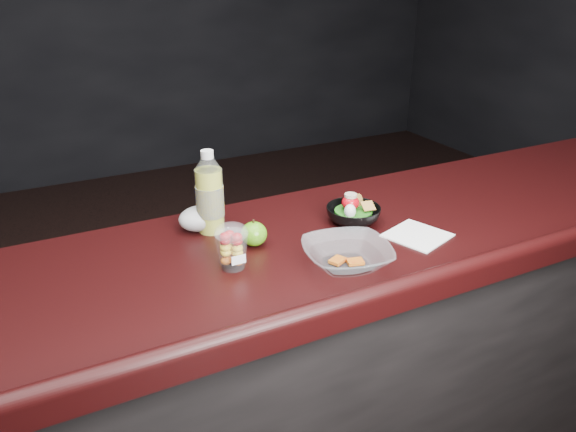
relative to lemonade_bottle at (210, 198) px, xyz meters
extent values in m
cube|color=black|center=(0.09, -0.19, -0.63)|extent=(4.00, 0.65, 0.98)
cube|color=black|center=(0.09, -0.19, -0.12)|extent=(4.06, 0.71, 0.04)
cylinder|color=gold|center=(0.00, 0.00, -0.01)|extent=(0.08, 0.08, 0.19)
cylinder|color=white|center=(0.00, 0.00, -0.01)|extent=(0.08, 0.08, 0.19)
cone|color=white|center=(0.00, 0.00, 0.11)|extent=(0.08, 0.08, 0.03)
cylinder|color=white|center=(0.00, 0.00, 0.13)|extent=(0.04, 0.04, 0.02)
cylinder|color=#072D99|center=(0.00, 0.00, -0.01)|extent=(0.08, 0.08, 0.09)
ellipsoid|color=white|center=(-0.03, -0.24, 0.00)|extent=(0.09, 0.09, 0.05)
ellipsoid|color=#377D0E|center=(0.07, -0.15, -0.07)|extent=(0.08, 0.08, 0.07)
cylinder|color=black|center=(0.07, -0.15, -0.03)|extent=(0.01, 0.01, 0.01)
ellipsoid|color=silver|center=(-0.03, 0.02, -0.07)|extent=(0.12, 0.10, 0.07)
sphere|color=silver|center=(0.00, 0.04, -0.04)|extent=(0.05, 0.05, 0.05)
imported|color=black|center=(0.41, -0.15, -0.08)|extent=(0.21, 0.21, 0.05)
cylinder|color=#0F470C|center=(0.41, -0.15, -0.07)|extent=(0.12, 0.12, 0.01)
ellipsoid|color=#B60712|center=(0.40, -0.13, -0.04)|extent=(0.05, 0.05, 0.05)
cylinder|color=beige|center=(0.40, -0.13, -0.02)|extent=(0.04, 0.04, 0.01)
ellipsoid|color=white|center=(0.38, -0.17, -0.05)|extent=(0.04, 0.04, 0.04)
imported|color=silver|center=(0.25, -0.36, -0.08)|extent=(0.28, 0.28, 0.06)
cube|color=#990F0C|center=(0.23, -0.35, -0.09)|extent=(0.05, 0.05, 0.01)
cube|color=#990F0C|center=(0.26, -0.38, -0.09)|extent=(0.05, 0.04, 0.01)
cube|color=white|center=(0.53, -0.31, -0.10)|extent=(0.20, 0.20, 0.00)
camera|label=1|loc=(-0.49, -1.46, 0.63)|focal=35.00mm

